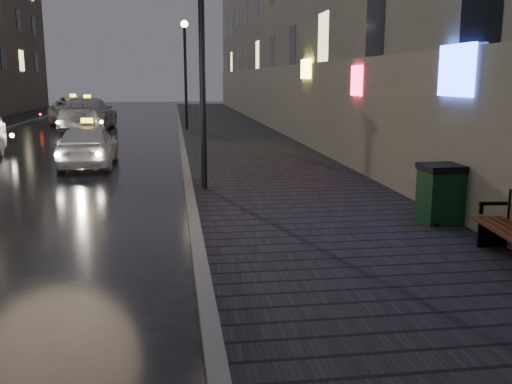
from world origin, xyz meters
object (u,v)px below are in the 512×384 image
(lamp_near, at_px, (202,40))
(taxi_mid, at_px, (88,114))
(trash_bin, at_px, (440,193))
(taxi_near, at_px, (88,145))
(taxi_far, at_px, (74,110))
(lamp_far, at_px, (185,61))

(lamp_near, relative_size, taxi_mid, 0.92)
(lamp_near, xyz_separation_m, trash_bin, (3.95, -3.80, -2.81))
(trash_bin, xyz_separation_m, taxi_mid, (-9.00, 21.56, 0.16))
(taxi_mid, bearing_deg, taxi_near, 100.54)
(lamp_near, xyz_separation_m, taxi_mid, (-5.05, 17.76, -2.65))
(taxi_near, height_order, taxi_mid, taxi_mid)
(lamp_near, bearing_deg, taxi_near, 123.95)
(trash_bin, height_order, taxi_near, taxi_near)
(taxi_near, distance_m, taxi_mid, 13.03)
(lamp_near, height_order, taxi_far, lamp_near)
(lamp_far, distance_m, taxi_far, 9.83)
(taxi_near, bearing_deg, lamp_near, 123.14)
(lamp_near, height_order, lamp_far, same)
(taxi_near, bearing_deg, lamp_far, -107.12)
(lamp_far, distance_m, taxi_near, 11.96)
(lamp_far, height_order, taxi_near, lamp_far)
(taxi_far, bearing_deg, lamp_far, -52.24)
(trash_bin, relative_size, taxi_far, 0.18)
(trash_bin, bearing_deg, taxi_mid, 111.36)
(lamp_far, xyz_separation_m, taxi_near, (-3.26, -11.15, -2.82))
(lamp_near, distance_m, trash_bin, 6.16)
(lamp_near, relative_size, lamp_far, 1.00)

